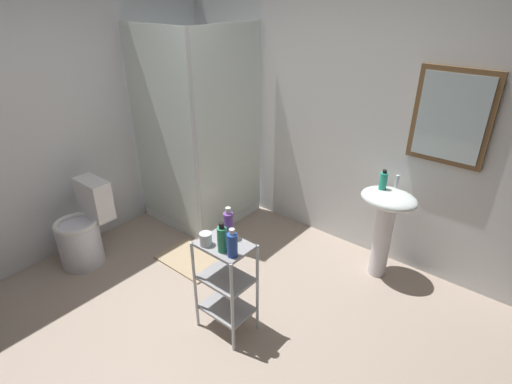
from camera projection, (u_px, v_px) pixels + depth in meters
name	position (u px, v px, depth m)	size (l,w,h in m)	color
ground_plane	(199.00, 339.00, 2.89)	(4.20, 4.20, 0.02)	tan
wall_back	(342.00, 114.00, 3.58)	(4.20, 0.14, 2.50)	silver
wall_left	(39.00, 122.00, 3.37)	(0.10, 4.20, 2.50)	silver
shower_stall	(201.00, 179.00, 4.20)	(0.92, 0.92, 2.00)	white
pedestal_sink	(386.00, 216.00, 3.29)	(0.46, 0.37, 0.81)	white
sink_faucet	(397.00, 181.00, 3.24)	(0.03, 0.03, 0.10)	silver
toilet	(84.00, 231.00, 3.58)	(0.37, 0.49, 0.76)	white
storage_cart	(226.00, 280.00, 2.79)	(0.38, 0.28, 0.74)	silver
hand_soap_bottle	(383.00, 180.00, 3.20)	(0.06, 0.06, 0.16)	#2DBC99
body_wash_bottle_green	(222.00, 239.00, 2.54)	(0.06, 0.06, 0.21)	#2C8D5C
conditioner_bottle_purple	(228.00, 225.00, 2.68)	(0.07, 0.07, 0.23)	purple
shampoo_bottle_blue	(232.00, 244.00, 2.50)	(0.07, 0.07, 0.20)	#244AB4
rinse_cup	(206.00, 239.00, 2.63)	(0.08, 0.08, 0.09)	silver
bath_mat	(191.00, 260.00, 3.71)	(0.60, 0.40, 0.02)	tan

